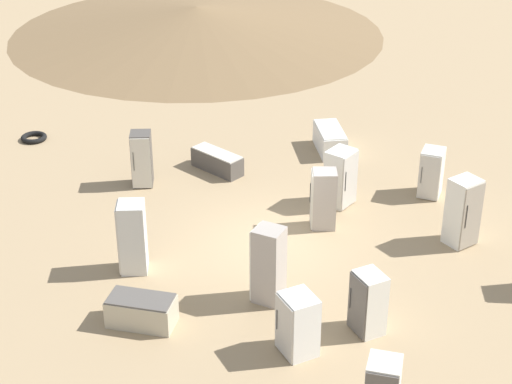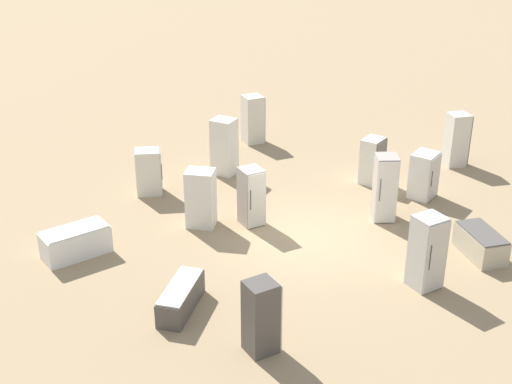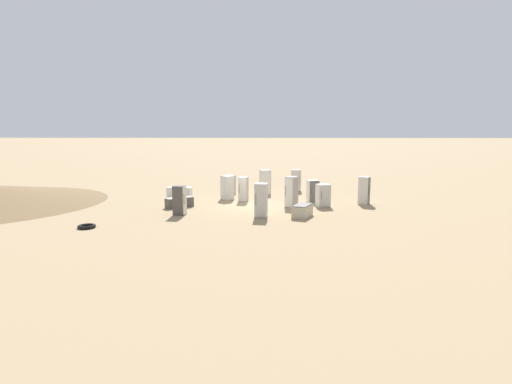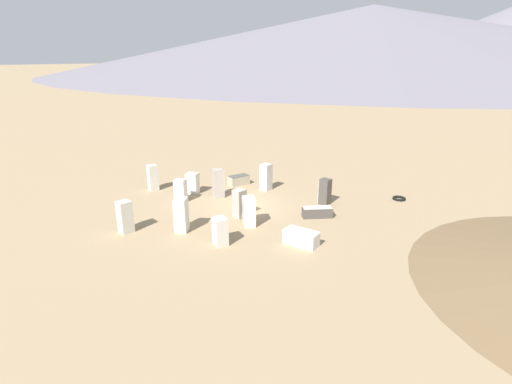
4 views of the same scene
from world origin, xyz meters
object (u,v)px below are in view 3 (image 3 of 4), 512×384
at_px(discarded_fridge_0, 323,195).
at_px(discarded_fridge_3, 296,181).
at_px(discarded_fridge_7, 265,182).
at_px(discarded_fridge_13, 261,200).
at_px(discarded_fridge_2, 243,189).
at_px(discarded_fridge_4, 302,211).
at_px(discarded_fridge_5, 291,192).
at_px(scrap_tire, 87,226).
at_px(discarded_fridge_10, 180,193).
at_px(discarded_fridge_12, 179,202).
at_px(discarded_fridge_6, 180,200).
at_px(discarded_fridge_9, 364,190).
at_px(discarded_fridge_11, 230,185).
at_px(discarded_fridge_1, 313,191).
at_px(discarded_fridge_8, 227,188).

height_order(discarded_fridge_0, discarded_fridge_3, discarded_fridge_3).
xyz_separation_m(discarded_fridge_7, discarded_fridge_13, (0.22, -8.54, 0.00)).
distance_m(discarded_fridge_2, discarded_fridge_7, 3.68).
bearing_deg(discarded_fridge_2, discarded_fridge_4, 134.70).
height_order(discarded_fridge_5, scrap_tire, discarded_fridge_5).
relative_size(discarded_fridge_2, discarded_fridge_10, 0.97).
distance_m(discarded_fridge_0, discarded_fridge_12, 9.12).
xyz_separation_m(discarded_fridge_3, discarded_fridge_5, (-0.46, -7.17, 0.10)).
xyz_separation_m(discarded_fridge_5, discarded_fridge_6, (-6.40, -2.90, -0.14)).
bearing_deg(discarded_fridge_9, discarded_fridge_3, -120.71).
height_order(discarded_fridge_4, discarded_fridge_11, discarded_fridge_11).
xyz_separation_m(discarded_fridge_13, scrap_tire, (-8.38, -3.33, -0.86)).
distance_m(discarded_fridge_7, discarded_fridge_11, 2.75).
bearing_deg(discarded_fridge_6, discarded_fridge_11, 173.01).
relative_size(discarded_fridge_4, discarded_fridge_11, 1.18).
bearing_deg(discarded_fridge_9, discarded_fridge_1, -77.60).
distance_m(discarded_fridge_6, scrap_tire, 5.21).
relative_size(discarded_fridge_1, discarded_fridge_13, 0.80).
bearing_deg(discarded_fridge_10, discarded_fridge_1, -97.32).
bearing_deg(discarded_fridge_5, discarded_fridge_12, 38.78).
height_order(discarded_fridge_1, discarded_fridge_13, discarded_fridge_13).
relative_size(discarded_fridge_8, discarded_fridge_10, 0.97).
bearing_deg(discarded_fridge_6, discarded_fridge_3, 150.38).
bearing_deg(discarded_fridge_7, discarded_fridge_4, -10.63).
bearing_deg(discarded_fridge_5, discarded_fridge_1, -92.21).
relative_size(discarded_fridge_1, discarded_fridge_7, 0.80).
bearing_deg(discarded_fridge_11, discarded_fridge_8, 32.50).
bearing_deg(discarded_fridge_13, discarded_fridge_3, -97.10).
distance_m(discarded_fridge_5, discarded_fridge_6, 7.03).
relative_size(discarded_fridge_9, discarded_fridge_12, 1.06).
height_order(discarded_fridge_3, discarded_fridge_11, discarded_fridge_3).
height_order(discarded_fridge_4, discarded_fridge_7, discarded_fridge_7).
relative_size(discarded_fridge_3, discarded_fridge_4, 1.03).
bearing_deg(discarded_fridge_9, discarded_fridge_13, -32.50).
xyz_separation_m(discarded_fridge_7, discarded_fridge_12, (-5.10, -6.00, -0.62)).
bearing_deg(discarded_fridge_9, scrap_tire, -39.77).
distance_m(discarded_fridge_1, discarded_fridge_6, 9.29).
relative_size(discarded_fridge_5, scrap_tire, 2.26).
relative_size(discarded_fridge_1, discarded_fridge_11, 1.04).
relative_size(discarded_fridge_3, discarded_fridge_5, 0.90).
bearing_deg(discarded_fridge_1, discarded_fridge_8, -25.77).
distance_m(discarded_fridge_11, scrap_tire, 13.10).
bearing_deg(discarded_fridge_2, discarded_fridge_5, 155.87).
height_order(discarded_fridge_7, discarded_fridge_8, discarded_fridge_7).
height_order(discarded_fridge_1, discarded_fridge_8, discarded_fridge_8).
xyz_separation_m(discarded_fridge_1, discarded_fridge_2, (-4.74, -0.08, 0.09)).
bearing_deg(discarded_fridge_12, discarded_fridge_4, 32.50).
bearing_deg(discarded_fridge_11, discarded_fridge_1, 89.28).
distance_m(discarded_fridge_3, discarded_fridge_4, 10.17).
bearing_deg(discarded_fridge_3, discarded_fridge_5, 7.83).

